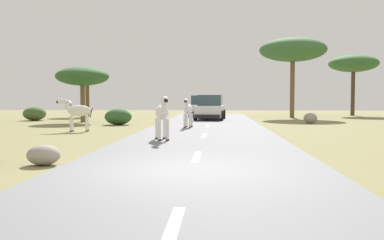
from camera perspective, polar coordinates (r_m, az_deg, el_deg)
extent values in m
plane|color=olive|center=(8.83, -2.47, -7.19)|extent=(90.00, 90.00, 0.00)
cube|color=slate|center=(8.79, 0.05, -7.06)|extent=(6.00, 64.00, 0.05)
cube|color=silver|center=(4.91, -2.78, -14.91)|extent=(0.16, 2.00, 0.01)
cube|color=silver|center=(10.76, 0.67, -5.06)|extent=(0.16, 2.00, 0.01)
cube|color=silver|center=(16.72, 1.65, -2.17)|extent=(0.16, 2.00, 0.01)
cube|color=silver|center=(22.70, 2.11, -0.81)|extent=(0.16, 2.00, 0.01)
cube|color=silver|center=(28.68, 2.38, -0.01)|extent=(0.16, 2.00, 0.01)
cube|color=silver|center=(34.68, 2.56, 0.51)|extent=(0.16, 2.00, 0.01)
ellipsoid|color=silver|center=(21.54, -0.52, 1.51)|extent=(0.51, 1.11, 0.51)
cylinder|color=silver|center=(21.24, -1.02, -0.09)|extent=(0.12, 0.12, 0.73)
cylinder|color=#28231E|center=(21.26, -1.02, -1.01)|extent=(0.13, 0.13, 0.05)
cylinder|color=silver|center=(21.20, -0.29, -0.09)|extent=(0.12, 0.12, 0.73)
cylinder|color=#28231E|center=(21.22, -0.29, -1.01)|extent=(0.13, 0.13, 0.05)
cylinder|color=silver|center=(21.94, -0.75, 0.01)|extent=(0.12, 0.12, 0.73)
cylinder|color=#28231E|center=(21.96, -0.75, -0.88)|extent=(0.13, 0.13, 0.05)
cylinder|color=silver|center=(21.90, -0.04, 0.01)|extent=(0.12, 0.12, 0.73)
cylinder|color=#28231E|center=(21.92, -0.04, -0.89)|extent=(0.13, 0.13, 0.05)
cylinder|color=silver|center=(21.03, -0.72, 2.19)|extent=(0.22, 0.40, 0.43)
cube|color=black|center=(21.03, -0.72, 2.43)|extent=(0.06, 0.36, 0.30)
ellipsoid|color=silver|center=(20.78, -0.82, 2.62)|extent=(0.23, 0.48, 0.23)
ellipsoid|color=black|center=(20.59, -0.90, 2.57)|extent=(0.15, 0.17, 0.14)
cone|color=silver|center=(20.90, -0.96, 2.95)|extent=(0.09, 0.09, 0.14)
cone|color=silver|center=(20.88, -0.59, 2.95)|extent=(0.09, 0.09, 0.14)
cylinder|color=black|center=(22.08, -0.33, 1.29)|extent=(0.05, 0.15, 0.44)
ellipsoid|color=silver|center=(15.14, -4.14, 1.08)|extent=(0.74, 1.22, 0.54)
cylinder|color=silver|center=(14.79, -4.49, -1.36)|extent=(0.14, 0.14, 0.78)
cylinder|color=#28231E|center=(14.82, -4.49, -2.76)|extent=(0.16, 0.16, 0.05)
cylinder|color=silver|center=(14.83, -3.38, -1.34)|extent=(0.14, 0.14, 0.78)
cylinder|color=#28231E|center=(14.86, -3.38, -2.74)|extent=(0.16, 0.16, 0.05)
cylinder|color=silver|center=(15.53, -4.85, -1.15)|extent=(0.14, 0.14, 0.78)
cylinder|color=#28231E|center=(15.56, -4.85, -2.49)|extent=(0.16, 0.16, 0.05)
cylinder|color=silver|center=(15.57, -3.79, -1.14)|extent=(0.14, 0.14, 0.78)
cylinder|color=#28231E|center=(15.60, -3.79, -2.47)|extent=(0.16, 0.16, 0.05)
cylinder|color=silver|center=(14.60, -3.85, 2.10)|extent=(0.31, 0.45, 0.46)
cube|color=black|center=(14.60, -3.85, 2.47)|extent=(0.14, 0.37, 0.32)
ellipsoid|color=silver|center=(14.33, -3.70, 2.76)|extent=(0.33, 0.53, 0.25)
ellipsoid|color=black|center=(14.13, -3.59, 2.69)|extent=(0.19, 0.21, 0.15)
cone|color=silver|center=(14.44, -4.06, 3.26)|extent=(0.11, 0.11, 0.15)
cone|color=silver|center=(14.46, -3.49, 3.26)|extent=(0.11, 0.11, 0.15)
cylinder|color=black|center=(15.71, -4.42, 0.77)|extent=(0.08, 0.17, 0.46)
ellipsoid|color=silver|center=(20.17, -15.19, 1.23)|extent=(1.14, 0.55, 0.52)
cylinder|color=silver|center=(20.42, -16.07, -0.44)|extent=(0.12, 0.12, 0.75)
cylinder|color=#28231E|center=(20.44, -16.06, -1.42)|extent=(0.14, 0.14, 0.05)
cylinder|color=silver|center=(20.14, -16.26, -0.49)|extent=(0.12, 0.12, 0.75)
cylinder|color=#28231E|center=(20.17, -16.25, -1.49)|extent=(0.14, 0.14, 0.05)
cylinder|color=silver|center=(20.25, -14.08, -0.44)|extent=(0.12, 0.12, 0.75)
cylinder|color=#28231E|center=(20.28, -14.07, -1.43)|extent=(0.14, 0.14, 0.05)
cylinder|color=silver|center=(19.98, -14.25, -0.49)|extent=(0.12, 0.12, 0.75)
cylinder|color=#28231E|center=(20.00, -14.24, -1.49)|extent=(0.14, 0.14, 0.05)
cylinder|color=silver|center=(20.29, -16.66, 1.98)|extent=(0.41, 0.24, 0.44)
cube|color=black|center=(20.29, -16.66, 2.24)|extent=(0.37, 0.08, 0.31)
ellipsoid|color=silver|center=(20.35, -17.38, 2.43)|extent=(0.50, 0.25, 0.24)
ellipsoid|color=black|center=(20.41, -17.90, 2.38)|extent=(0.18, 0.16, 0.14)
cone|color=silver|center=(20.39, -17.00, 2.78)|extent=(0.10, 0.10, 0.14)
cone|color=silver|center=(20.25, -17.10, 2.78)|extent=(0.10, 0.10, 0.14)
cylinder|color=black|center=(20.06, -13.65, 0.96)|extent=(0.16, 0.06, 0.45)
cube|color=silver|center=(34.86, 1.22, 1.47)|extent=(2.01, 4.28, 0.80)
cube|color=#334751|center=(35.04, 1.22, 2.76)|extent=(1.75, 2.28, 0.76)
cube|color=black|center=(32.71, 1.26, 0.89)|extent=(1.72, 0.24, 0.24)
cylinder|color=black|center=(33.52, -0.29, 1.00)|extent=(0.25, 0.69, 0.68)
cylinder|color=black|center=(33.54, 2.78, 1.00)|extent=(0.25, 0.69, 0.68)
cylinder|color=black|center=(36.21, -0.23, 1.15)|extent=(0.25, 0.69, 0.68)
cylinder|color=black|center=(36.23, 2.62, 1.15)|extent=(0.25, 0.69, 0.68)
cube|color=white|center=(29.63, 2.50, 1.20)|extent=(2.10, 4.32, 0.80)
cube|color=#334751|center=(29.81, 2.53, 2.71)|extent=(1.79, 2.31, 0.76)
cube|color=black|center=(27.49, 2.10, 0.49)|extent=(1.72, 0.28, 0.24)
cylinder|color=black|center=(28.39, 0.45, 0.64)|extent=(0.27, 0.69, 0.68)
cylinder|color=black|center=(28.22, 4.08, 0.62)|extent=(0.27, 0.69, 0.68)
cylinder|color=black|center=(31.07, 1.06, 0.84)|extent=(0.27, 0.69, 0.68)
cylinder|color=black|center=(30.92, 4.37, 0.82)|extent=(0.27, 0.69, 0.68)
cylinder|color=brown|center=(27.98, -14.74, 2.15)|extent=(0.30, 0.30, 2.38)
ellipsoid|color=#2D5628|center=(28.01, -14.79, 5.80)|extent=(3.41, 3.41, 1.19)
cylinder|color=#4C3823|center=(40.31, 21.17, 3.37)|extent=(0.34, 0.34, 3.92)
ellipsoid|color=#386633|center=(40.43, 21.25, 7.22)|extent=(4.35, 4.35, 1.52)
cylinder|color=brown|center=(34.47, 13.58, 4.06)|extent=(0.36, 0.36, 4.50)
ellipsoid|color=#386633|center=(34.68, 13.64, 9.32)|extent=(5.32, 5.32, 1.86)
cylinder|color=brown|center=(36.82, -14.13, 2.86)|extent=(0.32, 0.32, 3.06)
ellipsoid|color=#4C7038|center=(36.88, -14.17, 6.07)|extent=(3.05, 3.05, 1.07)
ellipsoid|color=#2D5628|center=(24.74, -10.08, 0.43)|extent=(1.58, 1.42, 0.95)
ellipsoid|color=#425B2D|center=(31.13, -20.77, 0.81)|extent=(1.58, 1.42, 0.95)
ellipsoid|color=gray|center=(10.30, -19.67, -4.55)|extent=(0.77, 0.65, 0.48)
ellipsoid|color=gray|center=(26.69, 15.90, 0.23)|extent=(0.83, 0.62, 0.65)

